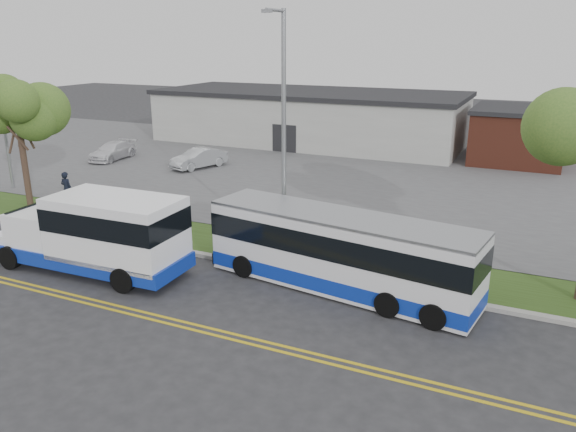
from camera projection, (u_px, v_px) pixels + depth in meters
The scene contains 18 objects.
ground at pixel (185, 266), 22.10m from camera, with size 140.00×140.00×0.00m, color #28282B.
lane_line_north at pixel (119, 306), 18.77m from camera, with size 70.00×0.12×0.01m, color gold.
lane_line_south at pixel (113, 310), 18.51m from camera, with size 70.00×0.12×0.01m, color gold.
curb at pixel (200, 254), 23.03m from camera, with size 80.00×0.30×0.15m, color #9E9B93.
verge at pixel (223, 241), 24.59m from camera, with size 80.00×3.30×0.10m, color #2D4517.
parking_lot at pixel (335, 174), 36.79m from camera, with size 80.00×25.00×0.10m, color #4C4C4F.
commercial_building at pixel (309, 117), 47.18m from camera, with size 25.40×10.40×4.35m.
brick_wing at pixel (518, 135), 39.80m from camera, with size 6.30×7.30×3.90m.
tree_west at pixel (17, 110), 28.10m from camera, with size 4.40×4.40×6.91m.
streetlight_near at pixel (283, 128), 21.67m from camera, with size 0.35×1.53×9.50m.
streetlight_far at pixel (1, 113), 31.81m from camera, with size 0.35×1.53×8.00m.
shuttle_bus at pixel (100, 232), 21.06m from camera, with size 8.01×2.88×3.03m.
transit_bus at pixel (340, 252), 19.72m from camera, with size 10.10×3.64×2.74m.
pedestrian at pixel (67, 189), 29.29m from camera, with size 0.67×0.44×1.84m, color black.
parked_car_a at pixel (199, 158), 38.01m from camera, with size 1.40×4.01×1.32m, color #B3B7BB.
parked_car_b at pixel (112, 151), 40.68m from camera, with size 1.71×4.20×1.22m, color silver.
grocery_bag_left at pixel (61, 204), 29.42m from camera, with size 0.32×0.32×0.32m, color white.
grocery_bag_right at pixel (76, 202), 29.62m from camera, with size 0.32×0.32×0.32m, color white.
Camera 1 is at (12.26, -16.87, 8.59)m, focal length 35.00 mm.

